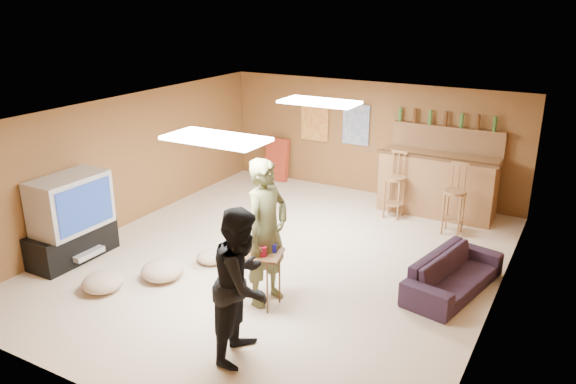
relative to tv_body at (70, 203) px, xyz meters
The scene contains 32 objects.
ground 3.18m from the tv_body, 29.51° to the left, with size 7.00×7.00×0.00m, color #C9B299.
ceiling 3.31m from the tv_body, 29.51° to the left, with size 6.00×7.00×0.02m, color silver.
wall_back 5.66m from the tv_body, 62.08° to the left, with size 6.00×0.02×2.20m, color brown.
wall_front 3.33m from the tv_body, 37.04° to the right, with size 6.00×0.02×2.20m, color brown.
wall_left 1.55m from the tv_body, 103.13° to the left, with size 0.02×7.00×2.20m, color brown.
wall_right 5.85m from the tv_body, 14.87° to the left, with size 0.02×7.00×2.20m, color brown.
tv_stand 0.65m from the tv_body, behind, with size 0.55×1.30×0.50m, color black.
dvd_box 0.76m from the tv_body, ahead, with size 0.35×0.50×0.08m, color #B2B2B7.
tv_body is the anchor object (origin of this frame).
tv_screen 0.31m from the tv_body, ahead, with size 0.02×0.95×0.65m, color navy.
bar_counter 6.09m from the tv_body, 47.00° to the left, with size 2.00×0.60×1.10m, color brown.
bar_lip 5.91m from the tv_body, 45.34° to the left, with size 2.10×0.12×0.05m, color #422815.
bar_shelf 6.45m from the tv_body, 49.74° to the left, with size 2.00×0.18×0.05m, color brown.
bar_backing 6.44m from the tv_body, 49.85° to the left, with size 2.00×0.14×0.60m, color brown.
poster_left 5.19m from the tv_body, 73.70° to the left, with size 0.60×0.03×0.85m, color #BF3F26.
poster_right 5.51m from the tv_body, 64.65° to the left, with size 0.55×0.03×0.80m, color #334C99.
folding_chair_stack 4.86m from the tv_body, 82.29° to the left, with size 0.50×0.14×0.90m, color #A6331E.
ceiling_panel_front 2.94m from the tv_body, ahead, with size 1.20×0.60×0.04m, color white.
ceiling_panel_back 3.99m from the tv_body, 45.54° to the left, with size 1.20×0.60×0.04m, color white.
person_olive 3.11m from the tv_body, ahead, with size 0.69×0.45×1.90m, color brown.
person_black 3.53m from the tv_body, 11.83° to the right, with size 0.83×0.65×1.70m, color black.
sofa 5.46m from the tv_body, 19.24° to the left, with size 1.71×0.67×0.50m, color black.
tray_table 3.11m from the tv_body, ahead, with size 0.55×0.44×0.72m, color #422815.
cup_red_near 2.94m from the tv_body, ahead, with size 0.08×0.08×0.11m, color #A90B27.
cup_red_far 3.16m from the tv_body, ahead, with size 0.09×0.09×0.12m, color #A90B27.
cup_blue 3.23m from the tv_body, ahead, with size 0.08×0.08×0.11m, color navy.
bar_stool_left 5.31m from the tv_body, 48.12° to the left, with size 0.37×0.37×1.16m, color brown, non-canonical shape.
bar_stool_right 5.94m from the tv_body, 38.76° to the left, with size 0.37×0.37×1.18m, color brown, non-canonical shape.
cushion_near_tv 1.71m from the tv_body, ahead, with size 0.58×0.58×0.26m, color tan.
cushion_mid 2.17m from the tv_body, 26.16° to the left, with size 0.44×0.44×0.20m, color tan.
cushion_far 1.39m from the tv_body, 24.96° to the right, with size 0.54×0.54×0.24m, color tan.
bottle_row 6.41m from the tv_body, 50.03° to the left, with size 1.76×0.08×0.26m, color #3F7233, non-canonical shape.
Camera 1 is at (3.79, -6.58, 3.72)m, focal length 35.00 mm.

